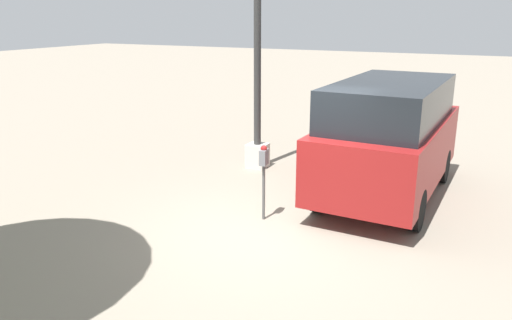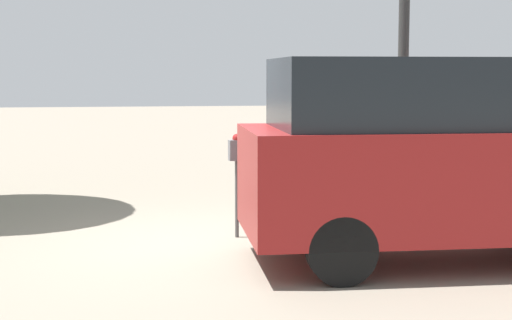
# 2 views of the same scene
# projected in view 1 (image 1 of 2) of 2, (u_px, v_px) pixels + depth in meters

# --- Properties ---
(ground_plane) EXTENTS (80.00, 80.00, 0.00)m
(ground_plane) POSITION_uv_depth(u_px,v_px,m) (278.00, 229.00, 8.23)
(ground_plane) COLOR gray
(parking_meter_near) EXTENTS (0.21, 0.13, 1.32)m
(parking_meter_near) POSITION_uv_depth(u_px,v_px,m) (264.00, 165.00, 8.35)
(parking_meter_near) COLOR #4C4C4C
(parking_meter_near) RESTS_ON ground
(parking_meter_far) EXTENTS (0.21, 0.13, 1.38)m
(parking_meter_far) POSITION_uv_depth(u_px,v_px,m) (344.00, 111.00, 12.71)
(parking_meter_far) COLOR #4C4C4C
(parking_meter_far) RESTS_ON ground
(lamp_post) EXTENTS (0.44, 0.44, 6.66)m
(lamp_post) POSITION_uv_depth(u_px,v_px,m) (257.00, 69.00, 10.91)
(lamp_post) COLOR beige
(lamp_post) RESTS_ON ground
(parked_van) EXTENTS (4.53, 2.05, 2.24)m
(parked_van) POSITION_uv_depth(u_px,v_px,m) (389.00, 136.00, 9.39)
(parked_van) COLOR maroon
(parked_van) RESTS_ON ground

